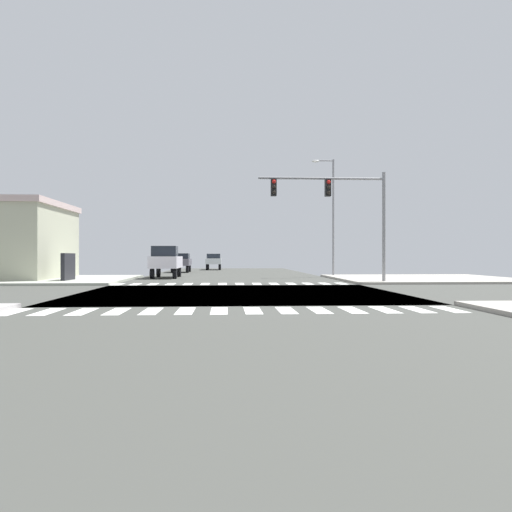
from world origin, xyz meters
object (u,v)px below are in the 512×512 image
object	(u,v)px
traffic_signal_mast	(335,200)
pickup_farside_1	(166,260)
street_lamp	(330,208)
sedan_leading_2	(181,261)
sedan_crossing_1	(214,260)

from	to	relation	value
traffic_signal_mast	pickup_farside_1	world-z (taller)	traffic_signal_mast
traffic_signal_mast	street_lamp	distance (m)	9.99
pickup_farside_1	street_lamp	bearing A→B (deg)	-174.34
pickup_farside_1	sedan_leading_2	bearing A→B (deg)	-90.00
sedan_leading_2	sedan_crossing_1	bearing A→B (deg)	-107.91
pickup_farside_1	sedan_crossing_1	bearing A→B (deg)	-97.69
pickup_farside_1	sedan_crossing_1	distance (m)	22.43
sedan_leading_2	traffic_signal_mast	bearing A→B (deg)	116.81
traffic_signal_mast	sedan_crossing_1	size ratio (longest dim) A/B	1.76
street_lamp	pickup_farside_1	xyz separation A→B (m)	(-12.61, -1.25, -4.11)
traffic_signal_mast	sedan_crossing_1	distance (m)	32.01
traffic_signal_mast	sedan_leading_2	xyz separation A→B (m)	(-10.87, 21.51, -3.78)
street_lamp	sedan_leading_2	bearing A→B (deg)	137.18
traffic_signal_mast	sedan_leading_2	distance (m)	24.40
sedan_crossing_1	sedan_leading_2	size ratio (longest dim) A/B	1.00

